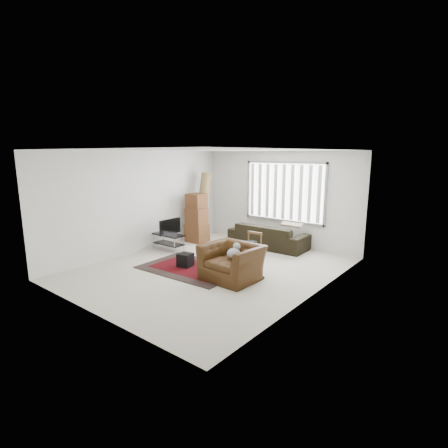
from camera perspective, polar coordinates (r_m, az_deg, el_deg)
The scene contains 11 objects.
room at distance 8.17m, azimuth 0.42°, elevation 5.36°, with size 6.00×6.02×2.71m.
persian_rug at distance 8.21m, azimuth -5.35°, elevation -7.20°, with size 2.36×1.62×0.02m.
tv_stand at distance 9.72m, azimuth -9.03°, elevation -2.34°, with size 0.92×0.41×0.46m.
tv at distance 9.65m, azimuth -9.10°, elevation -0.37°, with size 0.74×0.10×0.43m, color black.
subwoofer at distance 8.30m, azimuth -6.32°, elevation -5.83°, with size 0.31×0.31×0.31m, color black.
moving_boxes at distance 10.51m, azimuth -4.48°, elevation 0.73°, with size 0.62×0.58×1.45m.
white_flatpack at distance 10.63m, azimuth -5.10°, elevation -0.90°, with size 0.56×0.08×0.72m, color silver.
rolled_rug at distance 10.69m, azimuth -3.54°, elevation 2.85°, with size 0.31×0.31×2.05m, color olive.
sofa at distance 9.98m, azimuth 7.23°, elevation -1.34°, with size 2.25×0.97×0.86m, color black.
side_chair at distance 8.43m, azimuth 4.45°, elevation -3.72°, with size 0.44×0.44×0.77m.
armchair at distance 7.39m, azimuth 1.29°, elevation -5.85°, with size 1.19×1.04×0.86m.
Camera 1 is at (5.07, -5.87, 2.63)m, focal length 28.00 mm.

